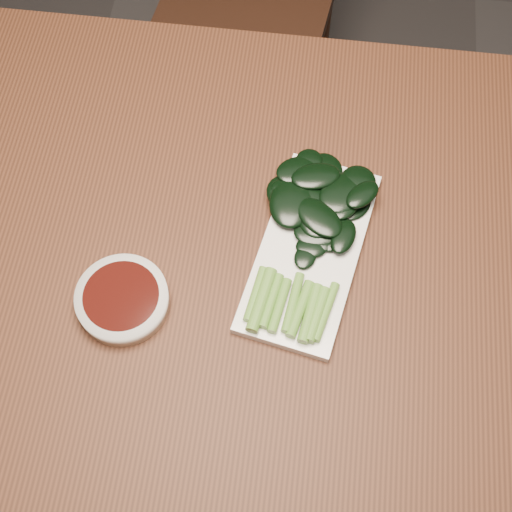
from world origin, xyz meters
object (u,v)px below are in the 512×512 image
object	(u,v)px
sauce_bowl	(122,299)
gai_lan	(312,217)
table	(234,272)
serving_plate	(310,251)

from	to	relation	value
sauce_bowl	gai_lan	world-z (taller)	gai_lan
table	sauce_bowl	size ratio (longest dim) A/B	11.53
gai_lan	serving_plate	bearing A→B (deg)	-87.08
table	sauce_bowl	bearing A→B (deg)	-143.47
sauce_bowl	gai_lan	xyz separation A→B (m)	(0.24, 0.15, 0.01)
table	gai_lan	world-z (taller)	gai_lan
serving_plate	gai_lan	size ratio (longest dim) A/B	1.02
table	serving_plate	size ratio (longest dim) A/B	4.57
table	gai_lan	distance (m)	0.15
table	sauce_bowl	distance (m)	0.19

